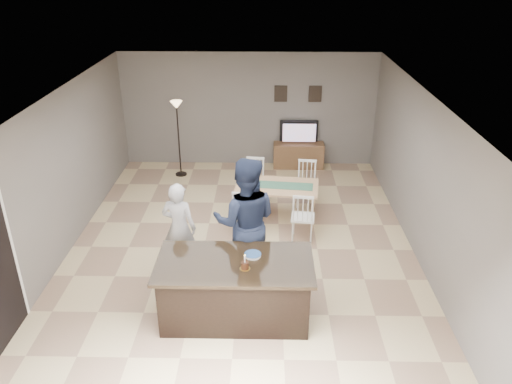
{
  "coord_description": "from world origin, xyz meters",
  "views": [
    {
      "loc": [
        0.41,
        -7.49,
        4.67
      ],
      "look_at": [
        0.26,
        -0.3,
        1.24
      ],
      "focal_mm": 35.0,
      "sensor_mm": 36.0,
      "label": 1
    }
  ],
  "objects_px": {
    "kitchen_island": "(235,289)",
    "tv_console": "(298,155)",
    "plate_stack": "(253,255)",
    "woman": "(179,228)",
    "birthday_cake": "(245,265)",
    "dining_table": "(277,191)",
    "television": "(299,132)",
    "floor_lamp": "(177,118)",
    "man": "(246,222)"
  },
  "relations": [
    {
      "from": "kitchen_island",
      "to": "man",
      "type": "distance_m",
      "value": 1.07
    },
    {
      "from": "tv_console",
      "to": "man",
      "type": "distance_m",
      "value": 4.85
    },
    {
      "from": "dining_table",
      "to": "television",
      "type": "bearing_deg",
      "value": 84.82
    },
    {
      "from": "tv_console",
      "to": "television",
      "type": "bearing_deg",
      "value": 90.0
    },
    {
      "from": "birthday_cake",
      "to": "floor_lamp",
      "type": "distance_m",
      "value": 5.48
    },
    {
      "from": "man",
      "to": "birthday_cake",
      "type": "xyz_separation_m",
      "value": [
        0.03,
        -1.05,
        -0.08
      ]
    },
    {
      "from": "woman",
      "to": "birthday_cake",
      "type": "distance_m",
      "value": 1.72
    },
    {
      "from": "woman",
      "to": "dining_table",
      "type": "distance_m",
      "value": 2.35
    },
    {
      "from": "plate_stack",
      "to": "woman",
      "type": "bearing_deg",
      "value": 139.74
    },
    {
      "from": "woman",
      "to": "dining_table",
      "type": "height_order",
      "value": "woman"
    },
    {
      "from": "man",
      "to": "television",
      "type": "bearing_deg",
      "value": -101.36
    },
    {
      "from": "kitchen_island",
      "to": "tv_console",
      "type": "xyz_separation_m",
      "value": [
        1.2,
        5.57,
        -0.15
      ]
    },
    {
      "from": "woman",
      "to": "man",
      "type": "bearing_deg",
      "value": 178.74
    },
    {
      "from": "television",
      "to": "woman",
      "type": "relative_size",
      "value": 0.6
    },
    {
      "from": "tv_console",
      "to": "floor_lamp",
      "type": "bearing_deg",
      "value": -169.04
    },
    {
      "from": "man",
      "to": "birthday_cake",
      "type": "bearing_deg",
      "value": 93.24
    },
    {
      "from": "dining_table",
      "to": "kitchen_island",
      "type": "bearing_deg",
      "value": -95.79
    },
    {
      "from": "birthday_cake",
      "to": "plate_stack",
      "type": "xyz_separation_m",
      "value": [
        0.1,
        0.31,
        -0.03
      ]
    },
    {
      "from": "man",
      "to": "dining_table",
      "type": "xyz_separation_m",
      "value": [
        0.52,
        2.0,
        -0.43
      ]
    },
    {
      "from": "man",
      "to": "dining_table",
      "type": "distance_m",
      "value": 2.11
    },
    {
      "from": "kitchen_island",
      "to": "dining_table",
      "type": "relative_size",
      "value": 1.13
    },
    {
      "from": "kitchen_island",
      "to": "plate_stack",
      "type": "relative_size",
      "value": 9.09
    },
    {
      "from": "woman",
      "to": "floor_lamp",
      "type": "xyz_separation_m",
      "value": [
        -0.62,
        3.87,
        0.6
      ]
    },
    {
      "from": "plate_stack",
      "to": "dining_table",
      "type": "distance_m",
      "value": 2.78
    },
    {
      "from": "kitchen_island",
      "to": "tv_console",
      "type": "bearing_deg",
      "value": 77.84
    },
    {
      "from": "kitchen_island",
      "to": "plate_stack",
      "type": "height_order",
      "value": "plate_stack"
    },
    {
      "from": "floor_lamp",
      "to": "tv_console",
      "type": "bearing_deg",
      "value": 10.96
    },
    {
      "from": "kitchen_island",
      "to": "floor_lamp",
      "type": "distance_m",
      "value": 5.35
    },
    {
      "from": "plate_stack",
      "to": "dining_table",
      "type": "relative_size",
      "value": 0.12
    },
    {
      "from": "woman",
      "to": "plate_stack",
      "type": "distance_m",
      "value": 1.57
    },
    {
      "from": "kitchen_island",
      "to": "woman",
      "type": "relative_size",
      "value": 1.4
    },
    {
      "from": "tv_console",
      "to": "dining_table",
      "type": "relative_size",
      "value": 0.63
    },
    {
      "from": "tv_console",
      "to": "kitchen_island",
      "type": "bearing_deg",
      "value": -102.16
    },
    {
      "from": "kitchen_island",
      "to": "floor_lamp",
      "type": "bearing_deg",
      "value": 107.37
    },
    {
      "from": "floor_lamp",
      "to": "television",
      "type": "bearing_deg",
      "value": 12.34
    },
    {
      "from": "kitchen_island",
      "to": "dining_table",
      "type": "xyz_separation_m",
      "value": [
        0.63,
        2.89,
        0.15
      ]
    },
    {
      "from": "dining_table",
      "to": "tv_console",
      "type": "bearing_deg",
      "value": 84.52
    },
    {
      "from": "woman",
      "to": "birthday_cake",
      "type": "xyz_separation_m",
      "value": [
        1.1,
        -1.32,
        0.19
      ]
    },
    {
      "from": "television",
      "to": "plate_stack",
      "type": "height_order",
      "value": "television"
    },
    {
      "from": "kitchen_island",
      "to": "plate_stack",
      "type": "xyz_separation_m",
      "value": [
        0.24,
        0.16,
        0.46
      ]
    },
    {
      "from": "birthday_cake",
      "to": "dining_table",
      "type": "xyz_separation_m",
      "value": [
        0.49,
        3.04,
        -0.35
      ]
    },
    {
      "from": "man",
      "to": "dining_table",
      "type": "relative_size",
      "value": 1.09
    },
    {
      "from": "woman",
      "to": "plate_stack",
      "type": "relative_size",
      "value": 6.47
    },
    {
      "from": "television",
      "to": "tv_console",
      "type": "bearing_deg",
      "value": 90.0
    },
    {
      "from": "kitchen_island",
      "to": "television",
      "type": "distance_m",
      "value": 5.78
    },
    {
      "from": "woman",
      "to": "plate_stack",
      "type": "xyz_separation_m",
      "value": [
        1.19,
        -1.01,
        0.15
      ]
    },
    {
      "from": "tv_console",
      "to": "plate_stack",
      "type": "height_order",
      "value": "plate_stack"
    },
    {
      "from": "man",
      "to": "floor_lamp",
      "type": "relative_size",
      "value": 1.17
    },
    {
      "from": "birthday_cake",
      "to": "floor_lamp",
      "type": "relative_size",
      "value": 0.12
    },
    {
      "from": "kitchen_island",
      "to": "television",
      "type": "bearing_deg",
      "value": 77.99
    }
  ]
}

